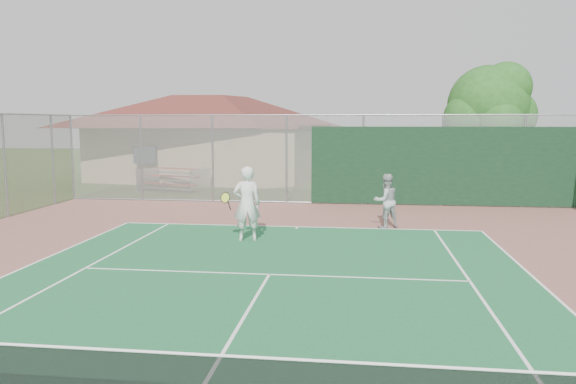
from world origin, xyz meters
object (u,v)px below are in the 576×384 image
object	(u,v)px
clubhouse	(211,129)
player_grey_back	(386,201)
tree	(490,108)
player_white_front	(247,204)
bleachers	(174,179)

from	to	relation	value
clubhouse	player_grey_back	bearing A→B (deg)	-49.23
clubhouse	player_grey_back	size ratio (longest dim) A/B	8.43
clubhouse	player_grey_back	xyz separation A→B (m)	(9.15, -14.04, -2.00)
tree	player_white_front	world-z (taller)	tree
bleachers	player_white_front	bearing A→B (deg)	-44.84
bleachers	player_grey_back	size ratio (longest dim) A/B	1.92
bleachers	clubhouse	bearing A→B (deg)	103.10
clubhouse	tree	distance (m)	15.03
tree	player_grey_back	bearing A→B (deg)	-119.17
player_grey_back	player_white_front	bearing A→B (deg)	5.34
tree	player_grey_back	distance (m)	10.44
bleachers	tree	bearing A→B (deg)	18.09
bleachers	player_grey_back	xyz separation A→B (m)	(9.57, -8.58, 0.28)
tree	player_grey_back	size ratio (longest dim) A/B	3.52
bleachers	tree	world-z (taller)	tree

